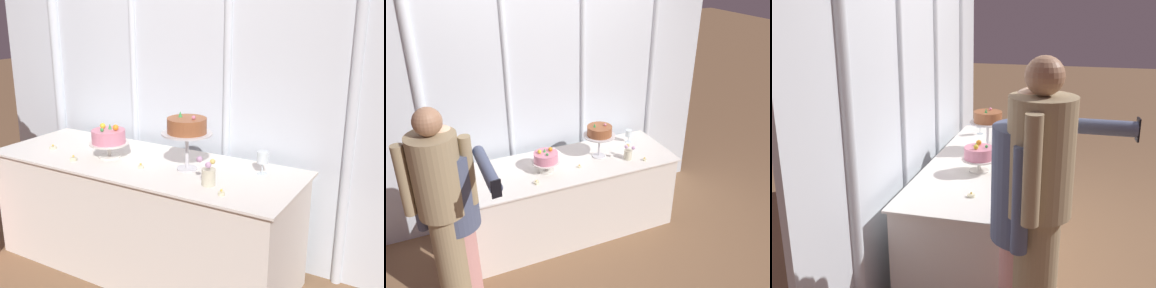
{
  "view_description": "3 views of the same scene",
  "coord_description": "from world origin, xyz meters",
  "views": [
    {
      "loc": [
        1.73,
        -2.2,
        1.73
      ],
      "look_at": [
        0.31,
        0.21,
        0.91
      ],
      "focal_mm": 43.36,
      "sensor_mm": 36.0,
      "label": 1
    },
    {
      "loc": [
        -1.28,
        -3.02,
        2.67
      ],
      "look_at": [
        0.08,
        0.05,
        0.99
      ],
      "focal_mm": 37.8,
      "sensor_mm": 36.0,
      "label": 2
    },
    {
      "loc": [
        -3.36,
        -0.64,
        1.97
      ],
      "look_at": [
        0.01,
        0.23,
        0.9
      ],
      "focal_mm": 42.99,
      "sensor_mm": 36.0,
      "label": 3
    }
  ],
  "objects": [
    {
      "name": "cake_display_nearright",
      "position": [
        0.34,
        0.11,
        1.03
      ],
      "size": [
        0.31,
        0.31,
        0.36
      ],
      "color": "silver",
      "rests_on": "cake_table"
    },
    {
      "name": "cake_display_nearleft",
      "position": [
        -0.23,
        0.06,
        0.9
      ],
      "size": [
        0.26,
        0.26,
        0.23
      ],
      "color": "silver",
      "rests_on": "cake_table"
    },
    {
      "name": "flower_vase",
      "position": [
        0.57,
        -0.05,
        0.83
      ],
      "size": [
        0.1,
        0.11,
        0.17
      ],
      "color": "beige",
      "rests_on": "cake_table"
    },
    {
      "name": "tealight_far_left",
      "position": [
        -0.7,
        0.0,
        0.78
      ],
      "size": [
        0.05,
        0.05,
        0.03
      ],
      "color": "beige",
      "rests_on": "cake_table"
    },
    {
      "name": "draped_curtain",
      "position": [
        -0.03,
        0.59,
        1.49
      ],
      "size": [
        3.55,
        0.16,
        2.86
      ],
      "color": "silver",
      "rests_on": "ground_plane"
    },
    {
      "name": "ground_plane",
      "position": [
        0.0,
        0.0,
        0.0
      ],
      "size": [
        24.0,
        24.0,
        0.0
      ],
      "primitive_type": "plane",
      "color": "#846042"
    },
    {
      "name": "guest_man_pink_jacket",
      "position": [
        -1.2,
        -0.47,
        0.96
      ],
      "size": [
        0.5,
        0.36,
        1.74
      ],
      "color": "#9E8966",
      "rests_on": "ground_plane"
    },
    {
      "name": "guest_girl_blue_dress",
      "position": [
        -1.12,
        -0.41,
        0.85
      ],
      "size": [
        0.54,
        0.74,
        1.57
      ],
      "color": "#D6938E",
      "rests_on": "ground_plane"
    },
    {
      "name": "tealight_near_left",
      "position": [
        -0.39,
        -0.12,
        0.78
      ],
      "size": [
        0.05,
        0.05,
        0.04
      ],
      "color": "beige",
      "rests_on": "cake_table"
    },
    {
      "name": "tealight_near_right",
      "position": [
        0.07,
        -0.01,
        0.78
      ],
      "size": [
        0.04,
        0.04,
        0.03
      ],
      "color": "beige",
      "rests_on": "cake_table"
    },
    {
      "name": "cake_table",
      "position": [
        0.0,
        0.1,
        0.39
      ],
      "size": [
        2.1,
        0.75,
        0.77
      ],
      "color": "white",
      "rests_on": "ground_plane"
    },
    {
      "name": "wine_glass",
      "position": [
        0.76,
        0.27,
        0.87
      ],
      "size": [
        0.07,
        0.07,
        0.14
      ],
      "color": "silver",
      "rests_on": "cake_table"
    },
    {
      "name": "tealight_far_right",
      "position": [
        0.7,
        -0.15,
        0.78
      ],
      "size": [
        0.04,
        0.04,
        0.04
      ],
      "color": "beige",
      "rests_on": "cake_table"
    }
  ]
}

